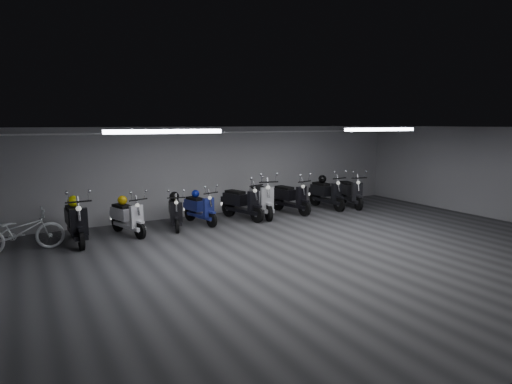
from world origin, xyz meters
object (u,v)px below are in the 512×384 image
scooter_0 (76,215)px  scooter_4 (200,203)px  scooter_6 (262,194)px  helmet_2 (174,196)px  helmet_0 (122,200)px  bicycle (19,227)px  scooter_7 (291,192)px  scooter_9 (351,188)px  helmet_3 (322,179)px  scooter_8 (327,189)px  scooter_5 (242,197)px  helmet_1 (73,201)px  helmet_4 (195,194)px  scooter_2 (128,212)px  scooter_3 (175,207)px

scooter_0 → scooter_4: (3.39, 0.42, -0.10)m
scooter_4 → scooter_6: 2.05m
helmet_2 → helmet_0: bearing=-176.3°
scooter_0 → bicycle: size_ratio=1.03×
scooter_0 → scooter_7: bearing=1.8°
scooter_9 → helmet_3: bearing=169.4°
scooter_4 → scooter_6: size_ratio=0.83×
scooter_7 → helmet_0: (-5.33, 0.05, 0.22)m
scooter_8 → helmet_2: (-5.38, 0.14, 0.18)m
scooter_5 → helmet_1: scooter_5 is taller
helmet_0 → helmet_2: helmet_0 is taller
scooter_7 → scooter_9: 2.40m
scooter_5 → helmet_4: size_ratio=8.14×
bicycle → helmet_0: bicycle is taller
scooter_0 → helmet_2: size_ratio=6.97×
scooter_2 → scooter_8: (6.76, 0.18, 0.06)m
helmet_2 → scooter_5: bearing=-4.7°
scooter_3 → helmet_2: scooter_3 is taller
scooter_9 → helmet_0: scooter_9 is taller
scooter_5 → scooter_8: 3.31m
scooter_2 → scooter_7: (5.26, 0.18, 0.06)m
helmet_0 → scooter_8: bearing=-0.4°
helmet_0 → scooter_9: bearing=-1.8°
scooter_9 → helmet_1: 8.94m
scooter_8 → helmet_3: scooter_8 is taller
helmet_0 → helmet_2: 1.45m
helmet_2 → scooter_8: bearing=-1.4°
scooter_3 → scooter_8: (5.44, 0.08, 0.10)m
scooter_6 → scooter_9: scooter_6 is taller
helmet_1 → scooter_9: bearing=-0.6°
scooter_7 → scooter_8: size_ratio=0.99×
helmet_2 → bicycle: bearing=-170.9°
scooter_3 → helmet_1: bearing=-164.9°
scooter_8 → helmet_4: scooter_8 is taller
scooter_5 → scooter_9: size_ratio=1.01×
helmet_0 → scooter_4: bearing=0.3°
scooter_5 → helmet_0: 3.53m
scooter_2 → helmet_1: (-1.27, 0.08, 0.39)m
scooter_2 → helmet_3: 6.78m
bicycle → helmet_0: bearing=-81.1°
scooter_6 → helmet_4: bearing=-175.3°
scooter_3 → scooter_4: size_ratio=0.98×
scooter_7 → scooter_0: bearing=172.3°
scooter_0 → helmet_4: 3.40m
helmet_2 → helmet_3: bearing=1.3°
scooter_9 → helmet_4: 5.61m
scooter_8 → helmet_0: scooter_8 is taller
scooter_9 → helmet_0: bearing=-165.6°
helmet_2 → scooter_6: bearing=-2.7°
scooter_5 → scooter_7: 1.81m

